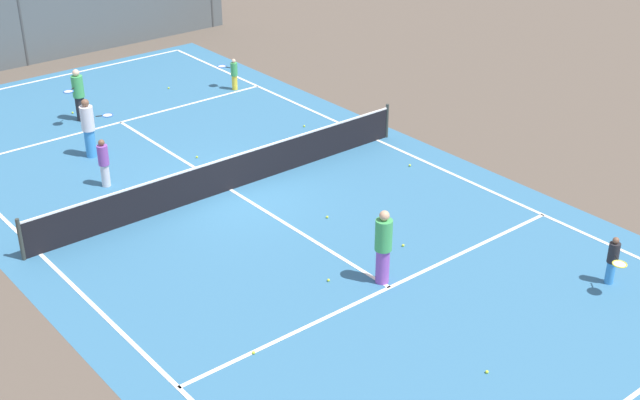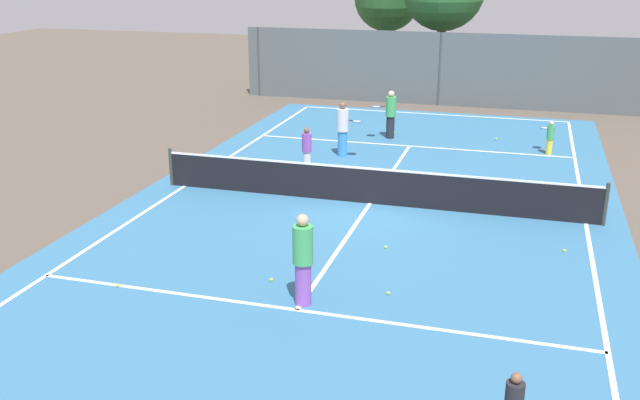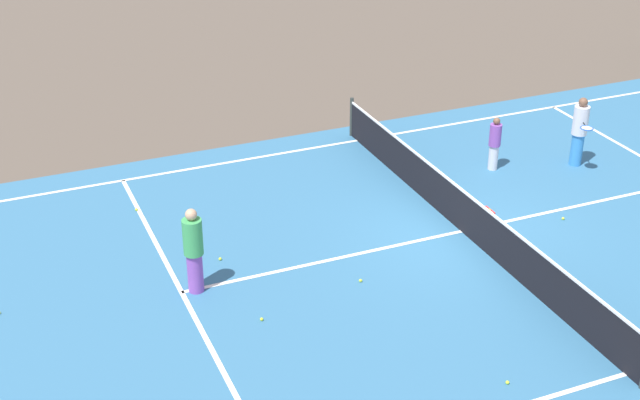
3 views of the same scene
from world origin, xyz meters
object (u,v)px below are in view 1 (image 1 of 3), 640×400
(player_4, at_px, (233,74))
(player_5, at_px, (89,127))
(tennis_ball_1, at_px, (410,165))
(tennis_ball_3, at_px, (487,372))
(tennis_ball_7, at_px, (327,217))
(tennis_ball_2, at_px, (304,126))
(player_1, at_px, (613,260))
(tennis_ball_11, at_px, (197,157))
(tennis_ball_0, at_px, (254,353))
(tennis_ball_4, at_px, (169,88))
(player_3, at_px, (383,246))
(tennis_ball_6, at_px, (328,280))
(ball_crate, at_px, (215,177))
(player_2, at_px, (79,94))
(tennis_ball_8, at_px, (403,245))
(player_0, at_px, (104,162))
(tennis_ball_9, at_px, (73,113))

(player_4, bearing_deg, player_5, -161.78)
(tennis_ball_1, bearing_deg, tennis_ball_3, -125.54)
(player_4, xyz_separation_m, tennis_ball_7, (-3.64, -9.63, -0.57))
(tennis_ball_2, bearing_deg, player_4, 86.74)
(player_1, distance_m, player_5, 15.13)
(player_4, relative_size, tennis_ball_11, 17.29)
(tennis_ball_0, bearing_deg, tennis_ball_4, 65.60)
(player_3, height_order, tennis_ball_6, player_3)
(ball_crate, height_order, tennis_ball_6, ball_crate)
(tennis_ball_6, relative_size, tennis_ball_11, 1.00)
(player_2, height_order, tennis_ball_8, player_2)
(tennis_ball_3, height_order, tennis_ball_11, same)
(player_0, height_order, player_3, player_3)
(tennis_ball_7, bearing_deg, player_5, 111.62)
(player_3, bearing_deg, tennis_ball_2, 62.48)
(tennis_ball_1, height_order, tennis_ball_4, same)
(player_3, relative_size, tennis_ball_3, 27.68)
(player_1, relative_size, player_3, 0.65)
(player_2, height_order, tennis_ball_2, player_2)
(player_0, relative_size, tennis_ball_0, 21.17)
(player_5, relative_size, tennis_ball_4, 27.54)
(player_0, distance_m, player_4, 8.36)
(tennis_ball_2, height_order, tennis_ball_4, same)
(tennis_ball_6, bearing_deg, player_1, -40.06)
(player_4, bearing_deg, tennis_ball_1, -88.23)
(tennis_ball_1, distance_m, tennis_ball_2, 4.35)
(tennis_ball_4, xyz_separation_m, tennis_ball_8, (-1.33, -13.47, 0.00))
(player_5, distance_m, tennis_ball_4, 6.14)
(player_4, distance_m, ball_crate, 7.68)
(player_0, distance_m, player_5, 2.19)
(player_0, xyz_separation_m, tennis_ball_2, (6.94, -0.12, -0.68))
(ball_crate, relative_size, tennis_ball_0, 6.45)
(tennis_ball_4, relative_size, tennis_ball_8, 1.00)
(player_2, xyz_separation_m, tennis_ball_2, (5.31, -5.10, -0.87))
(player_4, relative_size, tennis_ball_6, 17.29)
(tennis_ball_3, relative_size, tennis_ball_9, 1.00)
(player_3, distance_m, player_4, 13.59)
(ball_crate, xyz_separation_m, tennis_ball_0, (-3.70, -7.09, -0.15))
(tennis_ball_1, relative_size, tennis_ball_2, 1.00)
(player_1, distance_m, player_4, 16.11)
(player_3, xyz_separation_m, tennis_ball_1, (4.89, 4.07, -0.90))
(tennis_ball_2, distance_m, tennis_ball_6, 9.27)
(ball_crate, distance_m, tennis_ball_8, 6.12)
(player_0, bearing_deg, player_4, 30.71)
(tennis_ball_8, bearing_deg, tennis_ball_7, 102.47)
(player_0, height_order, tennis_ball_11, player_0)
(player_4, bearing_deg, tennis_ball_8, -104.70)
(tennis_ball_0, relative_size, tennis_ball_3, 1.00)
(player_2, xyz_separation_m, tennis_ball_4, (3.76, 0.83, -0.87))
(player_2, xyz_separation_m, tennis_ball_0, (-2.89, -13.83, -0.87))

